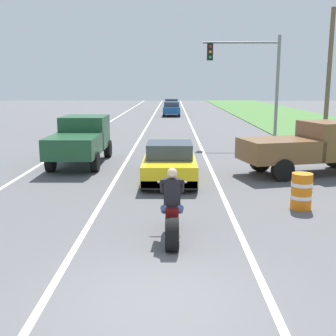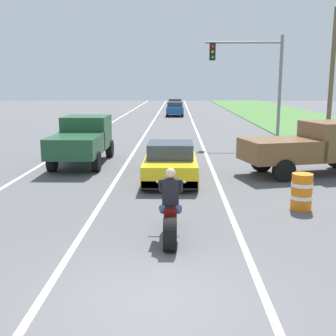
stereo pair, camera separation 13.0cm
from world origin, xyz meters
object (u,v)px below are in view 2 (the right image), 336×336
at_px(construction_barrel_nearest, 302,192).
at_px(construction_barrel_mid, 284,161).
at_px(pickup_truck_left_lane_dark_green, 83,138).
at_px(pickup_truck_right_shoulder_brown, 312,145).
at_px(motorcycle_with_rider, 171,214).
at_px(traffic_light_mast_near, 257,73).
at_px(distant_car_far_ahead, 175,109).
at_px(sports_car_yellow, 170,163).
at_px(distant_car_further_ahead, 175,105).

relative_size(construction_barrel_nearest, construction_barrel_mid, 1.00).
distance_m(pickup_truck_left_lane_dark_green, construction_barrel_nearest, 9.90).
bearing_deg(pickup_truck_right_shoulder_brown, construction_barrel_mid, -174.79).
xyz_separation_m(motorcycle_with_rider, traffic_light_mast_near, (4.58, 15.26, 3.38)).
xyz_separation_m(motorcycle_with_rider, construction_barrel_mid, (4.18, 6.90, -0.09)).
bearing_deg(traffic_light_mast_near, distant_car_far_ahead, 102.53).
relative_size(motorcycle_with_rider, construction_barrel_nearest, 2.21).
xyz_separation_m(sports_car_yellow, pickup_truck_left_lane_dark_green, (-3.79, 2.98, 0.48)).
xyz_separation_m(motorcycle_with_rider, distant_car_further_ahead, (-0.12, 45.07, 0.18)).
bearing_deg(motorcycle_with_rider, pickup_truck_left_lane_dark_green, 113.52).
height_order(sports_car_yellow, construction_barrel_nearest, sports_car_yellow).
height_order(pickup_truck_right_shoulder_brown, traffic_light_mast_near, traffic_light_mast_near).
relative_size(distant_car_far_ahead, distant_car_further_ahead, 1.00).
distance_m(pickup_truck_left_lane_dark_green, distant_car_further_ahead, 36.36).
relative_size(pickup_truck_right_shoulder_brown, traffic_light_mast_near, 0.86).
xyz_separation_m(pickup_truck_left_lane_dark_green, traffic_light_mast_near, (8.46, 6.34, 2.87)).
height_order(pickup_truck_right_shoulder_brown, construction_barrel_nearest, pickup_truck_right_shoulder_brown).
relative_size(traffic_light_mast_near, distant_car_far_ahead, 1.50).
bearing_deg(traffic_light_mast_near, construction_barrel_nearest, -94.64).
height_order(pickup_truck_left_lane_dark_green, pickup_truck_right_shoulder_brown, same).
relative_size(motorcycle_with_rider, pickup_truck_left_lane_dark_green, 0.46).
height_order(motorcycle_with_rider, distant_car_further_ahead, motorcycle_with_rider).
relative_size(sports_car_yellow, traffic_light_mast_near, 0.72).
bearing_deg(construction_barrel_nearest, distant_car_far_ahead, 96.10).
bearing_deg(distant_car_far_ahead, distant_car_further_ahead, 90.26).
relative_size(motorcycle_with_rider, construction_barrel_mid, 2.21).
height_order(pickup_truck_left_lane_dark_green, traffic_light_mast_near, traffic_light_mast_near).
bearing_deg(pickup_truck_right_shoulder_brown, pickup_truck_left_lane_dark_green, 168.14).
xyz_separation_m(motorcycle_with_rider, distant_car_far_ahead, (-0.08, 36.21, 0.18)).
bearing_deg(distant_car_far_ahead, construction_barrel_mid, -81.73).
xyz_separation_m(construction_barrel_nearest, construction_barrel_mid, (0.64, 4.52, 0.00)).
bearing_deg(pickup_truck_left_lane_dark_green, traffic_light_mast_near, 36.86).
bearing_deg(motorcycle_with_rider, distant_car_further_ahead, 90.15).
relative_size(pickup_truck_left_lane_dark_green, traffic_light_mast_near, 0.80).
distance_m(traffic_light_mast_near, distant_car_further_ahead, 30.35).
relative_size(pickup_truck_left_lane_dark_green, construction_barrel_nearest, 4.80).
distance_m(construction_barrel_nearest, distant_car_further_ahead, 42.85).
bearing_deg(pickup_truck_left_lane_dark_green, distant_car_further_ahead, 84.06).
distance_m(construction_barrel_nearest, distant_car_far_ahead, 34.03).
height_order(pickup_truck_right_shoulder_brown, construction_barrel_mid, pickup_truck_right_shoulder_brown).
bearing_deg(motorcycle_with_rider, construction_barrel_mid, 58.78).
bearing_deg(traffic_light_mast_near, motorcycle_with_rider, -106.72).
distance_m(traffic_light_mast_near, construction_barrel_nearest, 13.38).
distance_m(motorcycle_with_rider, traffic_light_mast_near, 16.29).
bearing_deg(distant_car_far_ahead, sports_car_yellow, -90.03).
xyz_separation_m(pickup_truck_left_lane_dark_green, pickup_truck_right_shoulder_brown, (9.11, -1.91, 0.00)).
bearing_deg(distant_car_further_ahead, construction_barrel_mid, -83.58).
height_order(motorcycle_with_rider, traffic_light_mast_near, traffic_light_mast_near).
relative_size(pickup_truck_right_shoulder_brown, construction_barrel_mid, 5.14).
distance_m(motorcycle_with_rider, distant_car_far_ahead, 36.21).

